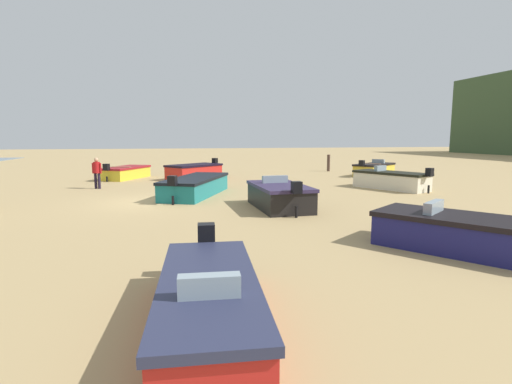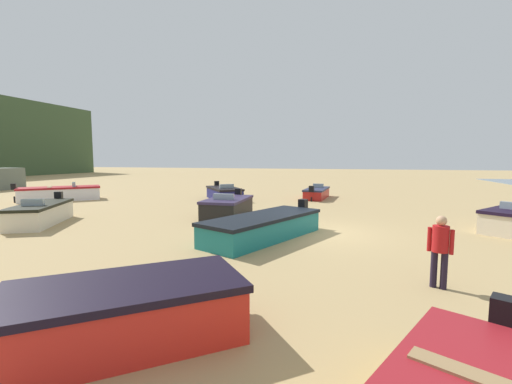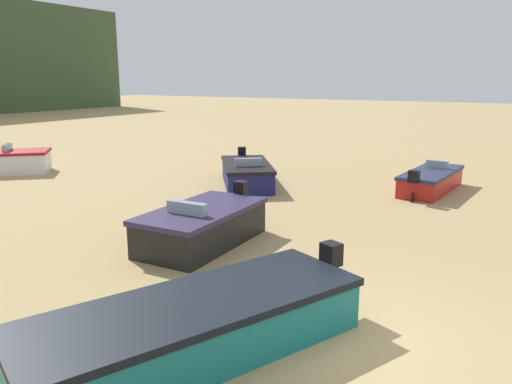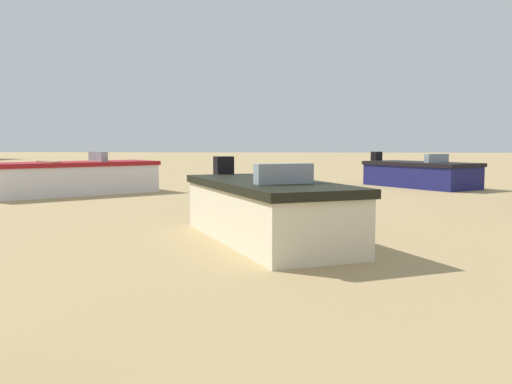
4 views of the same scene
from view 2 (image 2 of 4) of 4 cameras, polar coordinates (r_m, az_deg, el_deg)
ground_plane at (r=13.37m, az=10.59°, el=-6.74°), size 160.00×160.00×0.00m
boat_black_0 at (r=16.73m, az=-4.82°, el=-2.54°), size 3.76×1.87×1.22m
boat_white_1 at (r=26.53m, az=-30.29°, el=-0.21°), size 4.60×4.74×1.26m
boat_red_2 at (r=5.89m, az=-21.23°, el=-18.50°), size 3.59×3.85×1.27m
boat_cream_4 at (r=17.45m, az=-32.68°, el=-3.09°), size 4.09×2.99×1.22m
boat_teal_7 at (r=12.08m, az=1.35°, el=-5.90°), size 5.39×3.64×1.17m
boat_navy_8 at (r=23.58m, az=-5.43°, el=-0.21°), size 4.09×3.66×1.16m
boat_red_9 at (r=24.57m, az=10.25°, el=-0.17°), size 4.11×1.64×1.05m
beach_walker_distant at (r=8.48m, az=28.77°, el=-8.01°), size 0.45×0.52×1.62m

